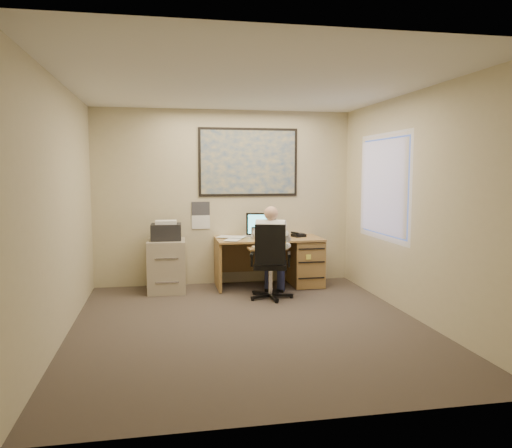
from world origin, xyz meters
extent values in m
cube|color=#3E3630|center=(0.00, 0.00, 0.00)|extent=(4.00, 4.50, 0.00)
cube|color=white|center=(0.00, 0.00, 2.70)|extent=(4.00, 4.50, 0.00)
cube|color=beige|center=(0.00, 2.25, 1.35)|extent=(4.00, 0.00, 2.70)
cube|color=beige|center=(0.00, -2.25, 1.35)|extent=(4.00, 0.00, 2.70)
cube|color=beige|center=(-2.00, 0.00, 1.35)|extent=(0.00, 4.50, 2.70)
cube|color=beige|center=(2.00, 0.00, 1.35)|extent=(0.00, 4.50, 2.70)
cube|color=#AA8149|center=(0.62, 1.88, 0.73)|extent=(1.60, 0.75, 0.03)
cube|color=olive|center=(1.20, 1.88, 0.36)|extent=(0.45, 0.70, 0.70)
cube|color=olive|center=(-0.16, 1.88, 0.36)|extent=(0.04, 0.70, 0.70)
cube|color=olive|center=(0.62, 2.22, 0.45)|extent=(1.55, 0.03, 0.55)
cylinder|color=black|center=(0.53, 2.02, 0.76)|extent=(0.18, 0.18, 0.02)
cube|color=black|center=(0.53, 2.00, 0.95)|extent=(0.45, 0.13, 0.34)
cube|color=#54D8E6|center=(0.53, 1.98, 0.95)|extent=(0.40, 0.09, 0.29)
cube|color=#AA8149|center=(0.51, 1.43, 0.66)|extent=(0.55, 0.30, 0.02)
cube|color=beige|center=(0.51, 1.43, 0.68)|extent=(0.43, 0.14, 0.02)
cube|color=black|center=(1.11, 1.92, 0.77)|extent=(0.23, 0.22, 0.05)
cylinder|color=silver|center=(0.37, 1.76, 0.84)|extent=(0.08, 0.08, 0.17)
cylinder|color=white|center=(0.51, 1.89, 0.80)|extent=(0.09, 0.09, 0.11)
cube|color=white|center=(0.17, 1.88, 0.76)|extent=(0.60, 0.56, 0.02)
cube|color=#1E4C93|center=(0.37, 2.23, 1.90)|extent=(1.56, 0.03, 1.06)
cube|color=white|center=(-0.38, 2.24, 1.08)|extent=(0.28, 0.01, 0.42)
cube|color=#ABA08A|center=(-0.91, 1.88, 0.38)|extent=(0.57, 0.67, 0.76)
cube|color=black|center=(-0.91, 1.88, 0.88)|extent=(0.45, 0.39, 0.24)
cube|color=white|center=(-0.91, 1.86, 1.02)|extent=(0.31, 0.25, 0.05)
cylinder|color=silver|center=(0.50, 1.18, 0.24)|extent=(0.06, 0.06, 0.39)
cube|color=black|center=(0.50, 1.18, 0.46)|extent=(0.54, 0.54, 0.07)
cube|color=black|center=(0.56, 0.96, 0.78)|extent=(0.41, 0.16, 0.54)
camera|label=1|loc=(-0.96, -5.48, 1.75)|focal=35.00mm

